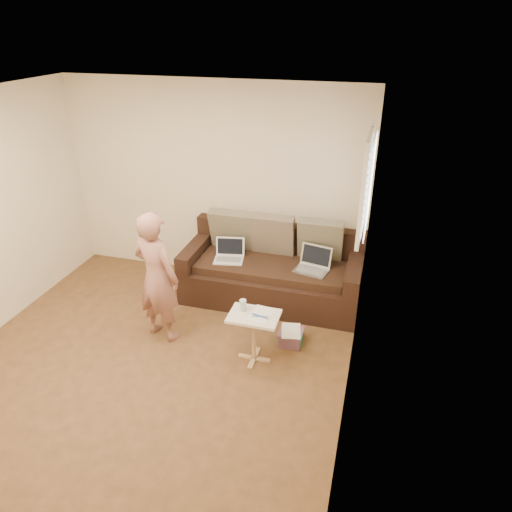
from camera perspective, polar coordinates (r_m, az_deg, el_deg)
name	(u,v)px	position (r m, az deg, el deg)	size (l,w,h in m)	color
floor	(143,376)	(5.01, -13.65, -14.02)	(4.50, 4.50, 0.00)	#4C351C
ceiling	(105,111)	(3.87, -17.99, 16.47)	(4.50, 4.50, 0.00)	white
wall_back	(214,184)	(6.15, -5.12, 8.76)	(4.00, 4.00, 0.00)	beige
wall_right	(356,295)	(3.74, 12.07, -4.66)	(4.50, 4.50, 0.00)	beige
window_blinds	(367,186)	(4.95, 13.40, 8.37)	(0.12, 0.88, 1.08)	white
sofa	(272,269)	(5.84, 1.93, -1.59)	(2.20, 0.95, 0.85)	black
pillow_left	(232,229)	(6.03, -3.01, 3.26)	(0.55, 0.14, 0.55)	#655B4A
pillow_mid	(273,235)	(5.88, 2.05, 2.62)	(0.55, 0.14, 0.55)	brown
pillow_right	(320,240)	(5.80, 7.86, 2.01)	(0.55, 0.14, 0.55)	#655B4A
laptop_silver	(311,271)	(5.63, 6.73, -1.86)	(0.39, 0.28, 0.26)	#B7BABC
laptop_white	(229,261)	(5.83, -3.36, -0.58)	(0.36, 0.26, 0.26)	white
person	(157,277)	(5.11, -12.03, -2.53)	(0.55, 0.37, 1.51)	#9E565A
side_table	(254,337)	(4.90, -0.24, -9.92)	(0.51, 0.36, 0.56)	silver
drinking_glass	(243,305)	(4.78, -1.60, -6.02)	(0.07, 0.07, 0.12)	silver
scissors	(260,316)	(4.70, 0.50, -7.37)	(0.18, 0.10, 0.02)	silver
paper_on_table	(261,314)	(4.74, 0.58, -7.15)	(0.21, 0.30, 0.00)	white
striped_box	(291,337)	(5.25, 4.27, -9.81)	(0.26, 0.26, 0.17)	#C51D6E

